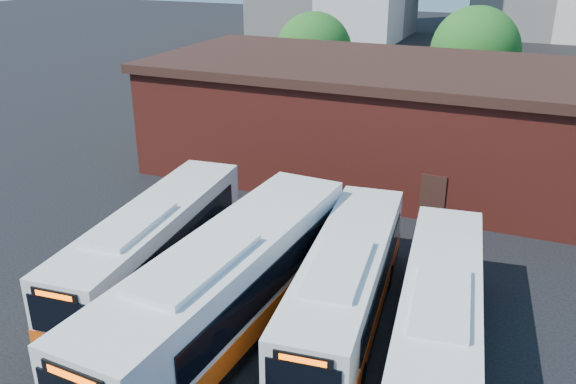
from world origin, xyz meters
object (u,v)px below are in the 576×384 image
at_px(bus_mideast, 346,290).
at_px(bus_east, 439,321).
at_px(bus_midwest, 226,293).
at_px(bus_west, 154,248).

xyz_separation_m(bus_mideast, bus_east, (3.30, -0.57, -0.04)).
relative_size(bus_midwest, bus_mideast, 1.18).
bearing_deg(bus_west, bus_mideast, -5.03).
relative_size(bus_west, bus_mideast, 1.02).
bearing_deg(bus_west, bus_east, -8.05).
bearing_deg(bus_mideast, bus_midwest, -154.20).
height_order(bus_midwest, bus_mideast, bus_midwest).
distance_m(bus_west, bus_east, 11.19).
distance_m(bus_west, bus_midwest, 4.91).
height_order(bus_midwest, bus_east, bus_midwest).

